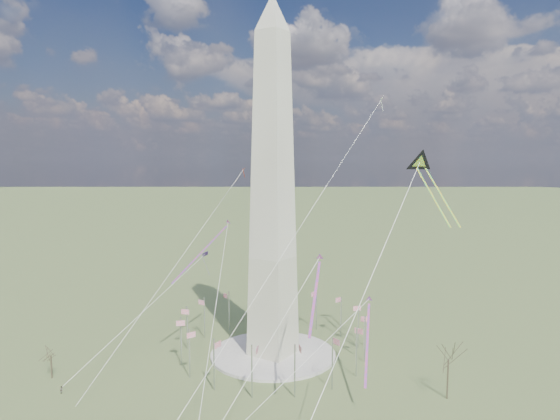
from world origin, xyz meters
The scene contains 14 objects.
ground centered at (0.00, 0.00, 0.00)m, with size 2000.00×2000.00×0.00m, color #3C5128.
plaza centered at (0.00, 0.00, 0.40)m, with size 36.00×36.00×0.80m, color #BBB7AB.
washington_monument centered at (0.00, 0.00, 47.95)m, with size 15.56×15.56×100.00m.
flagpole_ring centered at (0.00, 0.00, 7.27)m, with size 54.40×54.40×13.00m.
tree_near centered at (49.06, 0.58, 10.30)m, with size 8.25×8.25×14.44m.
tree_far centered at (-39.71, -43.57, 6.47)m, with size 5.19×5.19×9.09m.
person_west centered at (-29.96, -47.23, 0.91)m, with size 0.88×0.69×1.82m, color gray.
kite_delta_black centered at (37.94, 11.92, 54.58)m, with size 18.11×19.36×17.82m.
kite_diamond_purple centered at (-34.09, 9.99, 23.52)m, with size 2.14×2.85×8.33m.
kite_streamer_left centered at (23.99, -18.29, 28.24)m, with size 8.77×19.10×13.84m.
kite_streamer_mid centered at (-16.35, -8.00, 32.55)m, with size 3.34×22.37×15.36m.
kite_streamer_right centered at (30.27, -3.01, 14.79)m, with size 9.23×21.21×15.27m.
kite_small_red centered at (-41.34, 41.62, 51.91)m, with size 1.38×1.37×3.95m.
kite_small_white centered at (13.79, 45.19, 75.91)m, with size 1.21×1.98×4.76m.
Camera 1 is at (76.83, -115.57, 56.53)m, focal length 32.00 mm.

